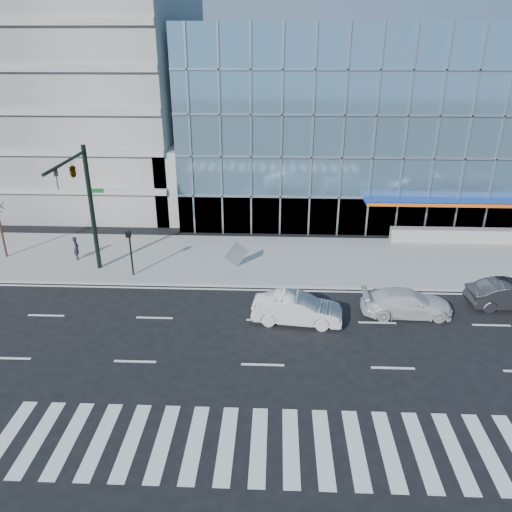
{
  "coord_description": "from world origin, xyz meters",
  "views": [
    {
      "loc": [
        0.51,
        -23.21,
        13.9
      ],
      "look_at": [
        -0.61,
        3.0,
        2.46
      ],
      "focal_mm": 35.0,
      "sensor_mm": 36.0,
      "label": 1
    }
  ],
  "objects_px": {
    "traffic_signal": "(79,184)",
    "ped_signal_post": "(130,246)",
    "pedestrian": "(76,248)",
    "dark_sedan": "(511,295)",
    "white_suv": "(407,303)",
    "white_sedan": "(297,309)",
    "tilted_panel": "(236,254)"
  },
  "relations": [
    {
      "from": "ped_signal_post",
      "to": "white_sedan",
      "type": "relative_size",
      "value": 0.63
    },
    {
      "from": "traffic_signal",
      "to": "tilted_panel",
      "type": "xyz_separation_m",
      "value": [
        8.97,
        1.93,
        -5.1
      ]
    },
    {
      "from": "dark_sedan",
      "to": "traffic_signal",
      "type": "bearing_deg",
      "value": 80.69
    },
    {
      "from": "ped_signal_post",
      "to": "white_sedan",
      "type": "xyz_separation_m",
      "value": [
        10.21,
        -5.01,
        -1.36
      ]
    },
    {
      "from": "dark_sedan",
      "to": "pedestrian",
      "type": "height_order",
      "value": "pedestrian"
    },
    {
      "from": "white_suv",
      "to": "pedestrian",
      "type": "distance_m",
      "value": 21.6
    },
    {
      "from": "ped_signal_post",
      "to": "white_sedan",
      "type": "bearing_deg",
      "value": -26.16
    },
    {
      "from": "traffic_signal",
      "to": "white_suv",
      "type": "distance_m",
      "value": 19.81
    },
    {
      "from": "white_sedan",
      "to": "pedestrian",
      "type": "height_order",
      "value": "pedestrian"
    },
    {
      "from": "ped_signal_post",
      "to": "white_suv",
      "type": "distance_m",
      "value": 16.75
    },
    {
      "from": "white_sedan",
      "to": "dark_sedan",
      "type": "height_order",
      "value": "white_sedan"
    },
    {
      "from": "dark_sedan",
      "to": "tilted_panel",
      "type": "bearing_deg",
      "value": 70.75
    },
    {
      "from": "pedestrian",
      "to": "dark_sedan",
      "type": "bearing_deg",
      "value": -124.25
    },
    {
      "from": "traffic_signal",
      "to": "white_sedan",
      "type": "distance_m",
      "value": 14.56
    },
    {
      "from": "traffic_signal",
      "to": "white_suv",
      "type": "height_order",
      "value": "traffic_signal"
    },
    {
      "from": "white_sedan",
      "to": "tilted_panel",
      "type": "relative_size",
      "value": 3.64
    },
    {
      "from": "pedestrian",
      "to": "tilted_panel",
      "type": "bearing_deg",
      "value": -117.34
    },
    {
      "from": "dark_sedan",
      "to": "pedestrian",
      "type": "bearing_deg",
      "value": 75.36
    },
    {
      "from": "ped_signal_post",
      "to": "pedestrian",
      "type": "relative_size",
      "value": 1.86
    },
    {
      "from": "traffic_signal",
      "to": "ped_signal_post",
      "type": "height_order",
      "value": "traffic_signal"
    },
    {
      "from": "traffic_signal",
      "to": "ped_signal_post",
      "type": "xyz_separation_m",
      "value": [
        2.5,
        0.37,
        -4.02
      ]
    },
    {
      "from": "pedestrian",
      "to": "tilted_panel",
      "type": "distance_m",
      "value": 10.94
    },
    {
      "from": "traffic_signal",
      "to": "pedestrian",
      "type": "xyz_separation_m",
      "value": [
        -1.94,
        2.73,
        -5.21
      ]
    },
    {
      "from": "white_suv",
      "to": "tilted_panel",
      "type": "relative_size",
      "value": 3.77
    },
    {
      "from": "traffic_signal",
      "to": "ped_signal_post",
      "type": "distance_m",
      "value": 4.75
    },
    {
      "from": "dark_sedan",
      "to": "white_suv",
      "type": "bearing_deg",
      "value": 96.79
    },
    {
      "from": "ped_signal_post",
      "to": "pedestrian",
      "type": "xyz_separation_m",
      "value": [
        -4.44,
        2.36,
        -1.19
      ]
    },
    {
      "from": "white_sedan",
      "to": "pedestrian",
      "type": "xyz_separation_m",
      "value": [
        -14.65,
        7.37,
        0.18
      ]
    },
    {
      "from": "ped_signal_post",
      "to": "white_suv",
      "type": "xyz_separation_m",
      "value": [
        16.21,
        -3.97,
        -1.43
      ]
    },
    {
      "from": "white_suv",
      "to": "white_sedan",
      "type": "height_order",
      "value": "white_sedan"
    },
    {
      "from": "traffic_signal",
      "to": "ped_signal_post",
      "type": "bearing_deg",
      "value": 8.52
    },
    {
      "from": "traffic_signal",
      "to": "white_sedan",
      "type": "height_order",
      "value": "traffic_signal"
    }
  ]
}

